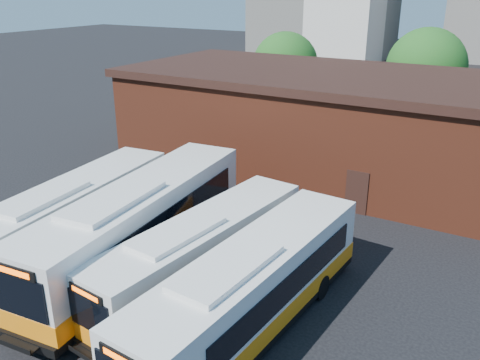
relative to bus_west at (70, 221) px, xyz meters
The scene contains 8 objects.
ground 7.79m from the bus_west, 25.77° to the right, with size 220.00×220.00×0.00m, color black.
bus_west is the anchor object (origin of this frame).
bus_midwest 3.54m from the bus_west, 13.97° to the left, with size 4.11×14.02×3.77m.
bus_mideast 6.87m from the bus_west, ahead, with size 3.48×11.65×3.13m.
bus_east 9.93m from the bus_west, ahead, with size 3.37×12.45×3.36m.
depot_building 18.12m from the bus_west, 67.60° to the left, with size 28.60×12.60×6.40m.
tree_west 29.02m from the bus_west, 96.22° to the left, with size 6.00×6.00×7.65m.
tree_mid 32.13m from the bus_west, 73.87° to the left, with size 6.56×6.56×8.36m.
Camera 1 is at (10.29, -10.69, 11.55)m, focal length 38.00 mm.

